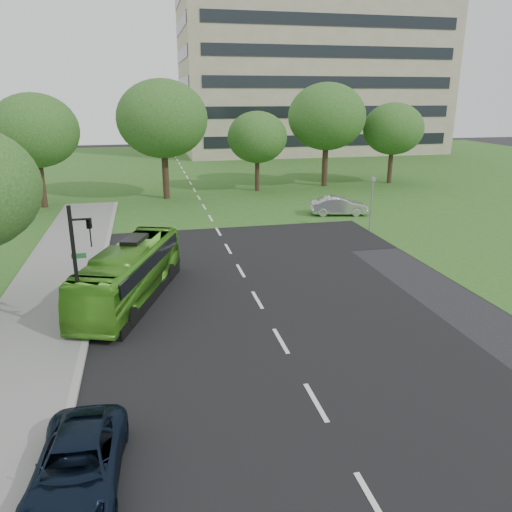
% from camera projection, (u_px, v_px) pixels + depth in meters
% --- Properties ---
extents(ground, '(160.00, 160.00, 0.00)m').
position_uv_depth(ground, '(268.00, 319.00, 20.46)').
color(ground, black).
rests_on(ground, ground).
extents(street_surfaces, '(120.00, 120.00, 0.15)m').
position_uv_depth(street_surfaces, '(199.00, 205.00, 41.52)').
color(street_surfaces, black).
rests_on(street_surfaces, ground).
extents(office_building, '(40.10, 20.10, 25.00)m').
position_uv_depth(office_building, '(310.00, 70.00, 78.71)').
color(office_building, gray).
rests_on(office_building, ground).
extents(tree_park_a, '(6.77, 6.77, 8.99)m').
position_uv_depth(tree_park_a, '(35.00, 131.00, 39.00)').
color(tree_park_a, black).
rests_on(tree_park_a, ground).
extents(tree_park_b, '(7.73, 7.73, 10.13)m').
position_uv_depth(tree_park_b, '(162.00, 119.00, 42.35)').
color(tree_park_b, black).
rests_on(tree_park_b, ground).
extents(tree_park_c, '(5.57, 5.57, 7.40)m').
position_uv_depth(tree_park_c, '(257.00, 137.00, 46.39)').
color(tree_park_c, black).
rests_on(tree_park_c, ground).
extents(tree_park_d, '(7.55, 7.55, 9.99)m').
position_uv_depth(tree_park_d, '(327.00, 117.00, 48.43)').
color(tree_park_d, black).
rests_on(tree_park_d, ground).
extents(tree_park_e, '(6.07, 6.07, 8.09)m').
position_uv_depth(tree_park_e, '(393.00, 129.00, 50.43)').
color(tree_park_e, black).
rests_on(tree_park_e, ground).
extents(bus, '(4.93, 9.05, 2.47)m').
position_uv_depth(bus, '(130.00, 274.00, 22.03)').
color(bus, '#4A9922').
rests_on(bus, ground).
extents(sedan, '(4.47, 2.25, 1.41)m').
position_uv_depth(sedan, '(339.00, 206.00, 38.04)').
color(sedan, silver).
rests_on(sedan, ground).
extents(suv, '(2.23, 4.37, 1.18)m').
position_uv_depth(suv, '(78.00, 466.00, 11.51)').
color(suv, black).
rests_on(suv, ground).
extents(traffic_light, '(0.82, 0.24, 5.12)m').
position_uv_depth(traffic_light, '(80.00, 263.00, 17.89)').
color(traffic_light, black).
rests_on(traffic_light, ground).
extents(camera_pole, '(0.34, 0.30, 3.66)m').
position_uv_depth(camera_pole, '(372.00, 197.00, 32.94)').
color(camera_pole, gray).
rests_on(camera_pole, ground).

